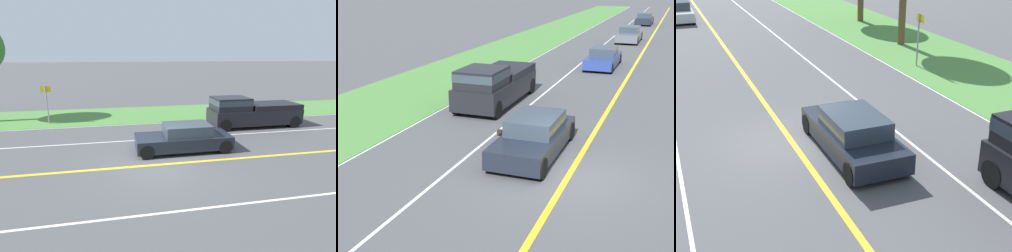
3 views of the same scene
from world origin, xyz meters
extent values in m
plane|color=#4C4C4F|center=(0.00, 0.00, 0.00)|extent=(400.00, 400.00, 0.00)
cube|color=yellow|center=(0.00, 0.00, 0.00)|extent=(0.18, 160.00, 0.01)
cube|color=white|center=(7.00, 0.00, 0.00)|extent=(0.14, 160.00, 0.01)
cube|color=white|center=(3.50, 0.00, 0.00)|extent=(0.10, 160.00, 0.01)
cube|color=white|center=(-3.50, 0.00, 0.00)|extent=(0.10, 160.00, 0.01)
cube|color=#4C843D|center=(10.00, 0.00, 0.01)|extent=(6.00, 160.00, 0.03)
cube|color=black|center=(1.51, -1.33, 0.48)|extent=(1.78, 4.54, 0.60)
cube|color=#2D3842|center=(1.51, -1.51, 1.05)|extent=(1.53, 2.18, 0.53)
cylinder|color=black|center=(2.32, 0.51, 0.33)|extent=(0.22, 0.66, 0.66)
cylinder|color=black|center=(2.32, -3.16, 0.33)|extent=(0.22, 0.66, 0.66)
cylinder|color=black|center=(0.71, 0.51, 0.33)|extent=(0.22, 0.66, 0.66)
cylinder|color=black|center=(0.71, -3.16, 0.33)|extent=(0.22, 0.66, 0.66)
ellipsoid|color=black|center=(2.63, -1.55, 0.51)|extent=(0.25, 0.68, 0.28)
cylinder|color=black|center=(2.71, -1.32, 0.19)|extent=(0.07, 0.07, 0.37)
cylinder|color=black|center=(2.69, -1.79, 0.19)|extent=(0.07, 0.07, 0.37)
cylinder|color=black|center=(2.56, -1.31, 0.19)|extent=(0.07, 0.07, 0.37)
cylinder|color=black|center=(2.54, -1.78, 0.19)|extent=(0.07, 0.07, 0.37)
cylinder|color=black|center=(2.64, -1.27, 0.62)|extent=(0.15, 0.19, 0.18)
sphere|color=black|center=(2.65, -1.15, 0.69)|extent=(0.24, 0.24, 0.23)
ellipsoid|color=#331E14|center=(2.66, -0.99, 0.67)|extent=(0.11, 0.11, 0.09)
cone|color=black|center=(2.71, -1.16, 0.77)|extent=(0.08, 0.08, 0.10)
cone|color=black|center=(2.59, -1.16, 0.77)|extent=(0.08, 0.08, 0.10)
cylinder|color=black|center=(2.61, -1.99, 0.55)|extent=(0.06, 0.25, 0.25)
cube|color=black|center=(5.08, -7.01, 0.69)|extent=(2.02, 5.79, 0.92)
cube|color=black|center=(5.08, -5.33, 1.55)|extent=(1.78, 2.19, 0.78)
cube|color=#2D3842|center=(5.08, -5.33, 1.66)|extent=(1.80, 2.21, 0.34)
cube|color=black|center=(5.08, -8.22, 1.32)|extent=(1.98, 3.29, 0.32)
cylinder|color=black|center=(6.00, -4.66, 0.39)|extent=(0.22, 0.78, 0.78)
cylinder|color=black|center=(6.00, -9.35, 0.39)|extent=(0.22, 0.78, 0.78)
cylinder|color=black|center=(4.16, -4.66, 0.39)|extent=(0.22, 0.78, 0.78)
cylinder|color=black|center=(4.16, -9.35, 0.39)|extent=(0.22, 0.78, 0.78)
cylinder|color=gray|center=(8.17, 6.22, 1.30)|extent=(0.08, 0.08, 2.60)
cube|color=yellow|center=(8.22, 6.22, 2.35)|extent=(0.03, 0.64, 0.40)
camera|label=1|loc=(-10.13, 1.75, 4.45)|focal=28.00mm
camera|label=2|loc=(-2.74, 12.69, 5.74)|focal=50.00mm
camera|label=3|loc=(-3.56, -13.19, 6.41)|focal=50.00mm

